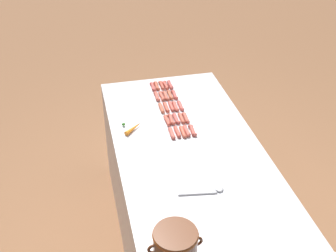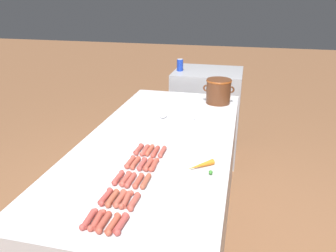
# 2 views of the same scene
# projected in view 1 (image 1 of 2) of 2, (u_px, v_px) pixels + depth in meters

# --- Properties ---
(ground_plane) EXTENTS (20.00, 20.00, 0.00)m
(ground_plane) POSITION_uv_depth(u_px,v_px,m) (188.00, 249.00, 3.25)
(ground_plane) COLOR brown
(griddle_counter) EXTENTS (0.93, 2.08, 0.90)m
(griddle_counter) POSITION_uv_depth(u_px,v_px,m) (190.00, 205.00, 3.00)
(griddle_counter) COLOR #BCBCC1
(griddle_counter) RESTS_ON ground_plane
(hot_dog_0) EXTENTS (0.03, 0.13, 0.03)m
(hot_dog_0) POSITION_uv_depth(u_px,v_px,m) (170.00, 85.00, 3.46)
(hot_dog_0) COLOR #B3463F
(hot_dog_0) RESTS_ON griddle_counter
(hot_dog_1) EXTENTS (0.03, 0.13, 0.03)m
(hot_dog_1) POSITION_uv_depth(u_px,v_px,m) (174.00, 95.00, 3.33)
(hot_dog_1) COLOR #B3453E
(hot_dog_1) RESTS_ON griddle_counter
(hot_dog_2) EXTENTS (0.03, 0.13, 0.03)m
(hot_dog_2) POSITION_uv_depth(u_px,v_px,m) (180.00, 106.00, 3.20)
(hot_dog_2) COLOR #B64A42
(hot_dog_2) RESTS_ON griddle_counter
(hot_dog_3) EXTENTS (0.03, 0.13, 0.03)m
(hot_dog_3) POSITION_uv_depth(u_px,v_px,m) (186.00, 118.00, 3.06)
(hot_dog_3) COLOR #B34E3F
(hot_dog_3) RESTS_ON griddle_counter
(hot_dog_4) EXTENTS (0.03, 0.13, 0.03)m
(hot_dog_4) POSITION_uv_depth(u_px,v_px,m) (192.00, 130.00, 2.93)
(hot_dog_4) COLOR #AD483E
(hot_dog_4) RESTS_ON griddle_counter
(hot_dog_5) EXTENTS (0.03, 0.13, 0.03)m
(hot_dog_5) POSITION_uv_depth(u_px,v_px,m) (166.00, 85.00, 3.45)
(hot_dog_5) COLOR #B3483B
(hot_dog_5) RESTS_ON griddle_counter
(hot_dog_6) EXTENTS (0.03, 0.13, 0.03)m
(hot_dog_6) POSITION_uv_depth(u_px,v_px,m) (170.00, 95.00, 3.33)
(hot_dog_6) COLOR #AD5139
(hot_dog_6) RESTS_ON griddle_counter
(hot_dog_7) EXTENTS (0.03, 0.13, 0.03)m
(hot_dog_7) POSITION_uv_depth(u_px,v_px,m) (175.00, 106.00, 3.19)
(hot_dog_7) COLOR #B64D40
(hot_dog_7) RESTS_ON griddle_counter
(hot_dog_8) EXTENTS (0.03, 0.13, 0.03)m
(hot_dog_8) POSITION_uv_depth(u_px,v_px,m) (181.00, 118.00, 3.06)
(hot_dog_8) COLOR #AF4D3A
(hot_dog_8) RESTS_ON griddle_counter
(hot_dog_9) EXTENTS (0.03, 0.13, 0.03)m
(hot_dog_9) POSITION_uv_depth(u_px,v_px,m) (187.00, 131.00, 2.93)
(hot_dog_9) COLOR #B64D41
(hot_dog_9) RESTS_ON griddle_counter
(hot_dog_10) EXTENTS (0.03, 0.13, 0.03)m
(hot_dog_10) POSITION_uv_depth(u_px,v_px,m) (161.00, 85.00, 3.45)
(hot_dog_10) COLOR #AC4839
(hot_dog_10) RESTS_ON griddle_counter
(hot_dog_11) EXTENTS (0.03, 0.13, 0.03)m
(hot_dog_11) POSITION_uv_depth(u_px,v_px,m) (166.00, 96.00, 3.32)
(hot_dog_11) COLOR #B0513F
(hot_dog_11) RESTS_ON griddle_counter
(hot_dog_12) EXTENTS (0.03, 0.13, 0.03)m
(hot_dog_12) POSITION_uv_depth(u_px,v_px,m) (171.00, 106.00, 3.19)
(hot_dog_12) COLOR #B54C41
(hot_dog_12) RESTS_ON griddle_counter
(hot_dog_13) EXTENTS (0.03, 0.13, 0.03)m
(hot_dog_13) POSITION_uv_depth(u_px,v_px,m) (176.00, 119.00, 3.05)
(hot_dog_13) COLOR #AE4841
(hot_dog_13) RESTS_ON griddle_counter
(hot_dog_14) EXTENTS (0.03, 0.13, 0.03)m
(hot_dog_14) POSITION_uv_depth(u_px,v_px,m) (182.00, 132.00, 2.92)
(hot_dog_14) COLOR #B8513C
(hot_dog_14) RESTS_ON griddle_counter
(hot_dog_15) EXTENTS (0.03, 0.13, 0.03)m
(hot_dog_15) POSITION_uv_depth(u_px,v_px,m) (157.00, 86.00, 3.45)
(hot_dog_15) COLOR #AF4D38
(hot_dog_15) RESTS_ON griddle_counter
(hot_dog_16) EXTENTS (0.03, 0.13, 0.03)m
(hot_dog_16) POSITION_uv_depth(u_px,v_px,m) (162.00, 96.00, 3.31)
(hot_dog_16) COLOR #B2503F
(hot_dog_16) RESTS_ON griddle_counter
(hot_dog_17) EXTENTS (0.03, 0.13, 0.03)m
(hot_dog_17) POSITION_uv_depth(u_px,v_px,m) (166.00, 107.00, 3.18)
(hot_dog_17) COLOR #B74C3B
(hot_dog_17) RESTS_ON griddle_counter
(hot_dog_18) EXTENTS (0.03, 0.13, 0.03)m
(hot_dog_18) POSITION_uv_depth(u_px,v_px,m) (171.00, 119.00, 3.05)
(hot_dog_18) COLOR #AF4C3D
(hot_dog_18) RESTS_ON griddle_counter
(hot_dog_19) EXTENTS (0.03, 0.13, 0.03)m
(hot_dog_19) POSITION_uv_depth(u_px,v_px,m) (177.00, 132.00, 2.92)
(hot_dog_19) COLOR #B34539
(hot_dog_19) RESTS_ON griddle_counter
(hot_dog_20) EXTENTS (0.03, 0.13, 0.03)m
(hot_dog_20) POSITION_uv_depth(u_px,v_px,m) (153.00, 87.00, 3.43)
(hot_dog_20) COLOR #B54640
(hot_dog_20) RESTS_ON griddle_counter
(hot_dog_21) EXTENTS (0.03, 0.13, 0.03)m
(hot_dog_21) POSITION_uv_depth(u_px,v_px,m) (157.00, 96.00, 3.31)
(hot_dog_21) COLOR #B74E40
(hot_dog_21) RESTS_ON griddle_counter
(hot_dog_22) EXTENTS (0.03, 0.13, 0.03)m
(hot_dog_22) POSITION_uv_depth(u_px,v_px,m) (161.00, 108.00, 3.17)
(hot_dog_22) COLOR #AD513A
(hot_dog_22) RESTS_ON griddle_counter
(hot_dog_23) EXTENTS (0.03, 0.13, 0.03)m
(hot_dog_23) POSITION_uv_depth(u_px,v_px,m) (167.00, 120.00, 3.04)
(hot_dog_23) COLOR #B74A3A
(hot_dog_23) RESTS_ON griddle_counter
(hot_dog_24) EXTENTS (0.03, 0.13, 0.03)m
(hot_dog_24) POSITION_uv_depth(u_px,v_px,m) (172.00, 133.00, 2.91)
(hot_dog_24) COLOR #B04C40
(hot_dog_24) RESTS_ON griddle_counter
(bean_pot) EXTENTS (0.26, 0.21, 0.20)m
(bean_pot) POSITION_uv_depth(u_px,v_px,m) (175.00, 247.00, 1.99)
(bean_pot) COLOR #562D19
(bean_pot) RESTS_ON griddle_counter
(serving_spoon) EXTENTS (0.27, 0.08, 0.02)m
(serving_spoon) POSITION_uv_depth(u_px,v_px,m) (212.00, 190.00, 2.46)
(serving_spoon) COLOR #B7B7BC
(serving_spoon) RESTS_ON griddle_counter
(carrot) EXTENTS (0.15, 0.14, 0.03)m
(carrot) POSITION_uv_depth(u_px,v_px,m) (133.00, 128.00, 2.96)
(carrot) COLOR orange
(carrot) RESTS_ON griddle_counter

